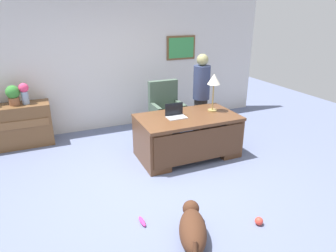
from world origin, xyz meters
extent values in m
plane|color=slate|center=(0.00, 0.00, 0.00)|extent=(12.00, 12.00, 0.00)
cube|color=silver|center=(0.00, 2.60, 1.35)|extent=(7.00, 0.12, 2.70)
cube|color=brown|center=(1.56, 2.52, 1.62)|extent=(0.68, 0.03, 0.51)
cube|color=#389049|center=(1.56, 2.50, 1.62)|extent=(0.60, 0.01, 0.43)
cube|color=brown|center=(0.80, 0.64, 0.71)|extent=(1.69, 0.96, 0.05)
cube|color=brown|center=(0.13, 0.64, 0.34)|extent=(0.36, 0.90, 0.68)
cube|color=brown|center=(1.46, 0.64, 0.34)|extent=(0.36, 0.90, 0.68)
cube|color=#4E2F1C|center=(0.80, 0.19, 0.37)|extent=(1.59, 0.04, 0.54)
cube|color=brown|center=(-1.92, 2.25, 0.40)|extent=(1.22, 0.48, 0.80)
cube|color=brown|center=(-1.92, 2.00, 0.49)|extent=(1.12, 0.02, 0.14)
cube|color=#475B4C|center=(0.83, 1.58, 0.37)|extent=(0.60, 0.58, 0.18)
cylinder|color=black|center=(0.83, 1.58, 0.14)|extent=(0.10, 0.10, 0.28)
cylinder|color=black|center=(0.83, 1.58, 0.03)|extent=(0.52, 0.52, 0.05)
cube|color=#475B4C|center=(0.83, 1.82, 0.78)|extent=(0.60, 0.12, 0.63)
cube|color=#475B4C|center=(0.57, 1.58, 0.57)|extent=(0.08, 0.50, 0.22)
cube|color=#475B4C|center=(1.09, 1.58, 0.57)|extent=(0.08, 0.50, 0.22)
cylinder|color=#262323|center=(1.42, 1.30, 0.39)|extent=(0.26, 0.26, 0.79)
cylinder|color=navy|center=(1.42, 1.30, 1.11)|extent=(0.32, 0.32, 0.64)
sphere|color=#96925E|center=(1.42, 1.30, 1.54)|extent=(0.22, 0.22, 0.22)
ellipsoid|color=#472819|center=(-0.10, -1.29, 0.15)|extent=(0.55, 0.74, 0.30)
sphere|color=#472819|center=(0.03, -0.98, 0.19)|extent=(0.20, 0.20, 0.20)
cube|color=#B2B5BA|center=(0.59, 0.63, 0.74)|extent=(0.32, 0.22, 0.01)
cube|color=black|center=(0.59, 0.74, 0.85)|extent=(0.32, 0.01, 0.21)
cylinder|color=#9E8447|center=(1.32, 0.72, 0.74)|extent=(0.16, 0.16, 0.02)
cylinder|color=#9E8447|center=(1.32, 0.72, 0.98)|extent=(0.02, 0.02, 0.46)
cone|color=silver|center=(1.32, 0.72, 1.30)|extent=(0.22, 0.22, 0.18)
cylinder|color=#8BA2BF|center=(-1.70, 2.25, 0.91)|extent=(0.12, 0.12, 0.23)
sphere|color=#ED3E6B|center=(-1.70, 2.25, 1.09)|extent=(0.17, 0.17, 0.17)
cylinder|color=brown|center=(-1.88, 2.25, 0.87)|extent=(0.18, 0.18, 0.14)
sphere|color=#358033|center=(-1.88, 2.25, 1.04)|extent=(0.24, 0.24, 0.24)
sphere|color=#E53F33|center=(0.76, -1.35, 0.05)|extent=(0.10, 0.10, 0.10)
ellipsoid|color=#D8338C|center=(-0.51, -0.77, 0.03)|extent=(0.06, 0.20, 0.05)
camera|label=1|loc=(-1.39, -3.59, 2.40)|focal=31.98mm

